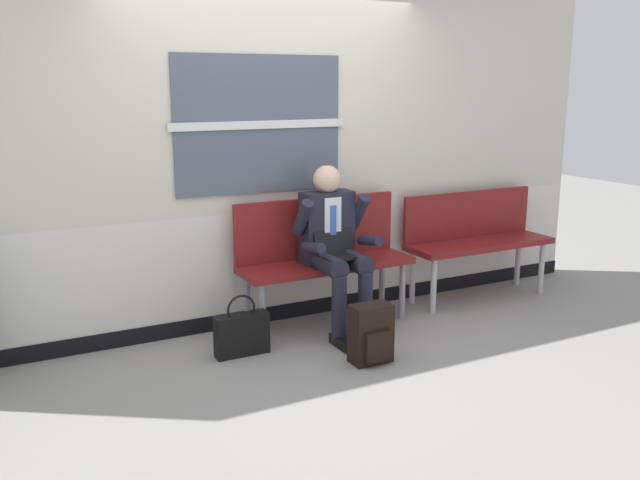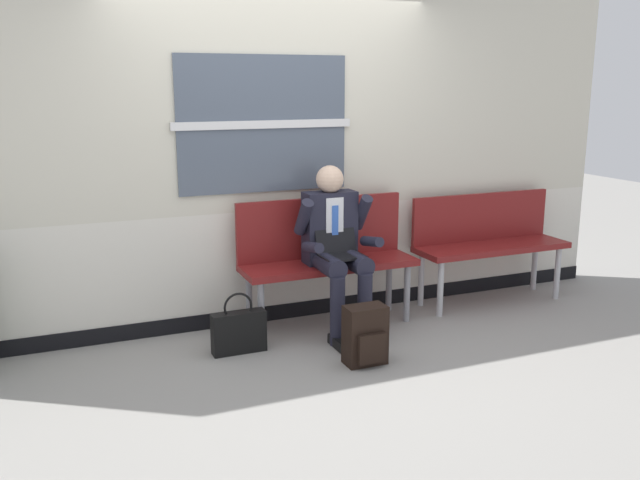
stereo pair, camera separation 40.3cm
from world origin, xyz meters
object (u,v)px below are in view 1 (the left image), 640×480
person_seated (335,244)px  handbag (242,333)px  bench_with_person (322,251)px  backpack (371,334)px  bench_empty (475,234)px

person_seated → handbag: person_seated is taller
bench_with_person → handbag: (-0.81, -0.33, -0.43)m
bench_with_person → backpack: 0.95m
bench_with_person → bench_empty: size_ratio=1.01×
bench_empty → handbag: 2.39m
person_seated → backpack: 0.82m
bench_empty → person_seated: bearing=-172.5°
bench_with_person → bench_empty: 1.53m
bench_empty → backpack: size_ratio=3.35×
backpack → bench_with_person: bearing=85.1°
bench_empty → handbag: bench_empty is taller
bench_with_person → handbag: bench_with_person is taller
backpack → bench_empty: bearing=28.2°
person_seated → handbag: (-0.81, -0.13, -0.53)m
person_seated → handbag: 0.97m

